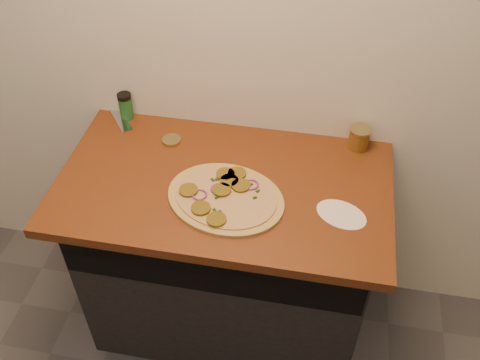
% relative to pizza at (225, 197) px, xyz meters
% --- Properties ---
extents(cabinet, '(1.10, 0.60, 0.86)m').
position_rel_pizza_xyz_m(cabinet, '(-0.02, 0.12, -0.48)').
color(cabinet, black).
rests_on(cabinet, ground).
extents(countertop, '(1.20, 0.70, 0.04)m').
position_rel_pizza_xyz_m(countertop, '(-0.02, 0.09, -0.03)').
color(countertop, '#652F13').
rests_on(countertop, cabinet).
extents(pizza, '(0.50, 0.50, 0.03)m').
position_rel_pizza_xyz_m(pizza, '(0.00, 0.00, 0.00)').
color(pizza, tan).
rests_on(pizza, countertop).
extents(chefs_knife, '(0.23, 0.29, 0.02)m').
position_rel_pizza_xyz_m(chefs_knife, '(-0.58, 0.45, -0.00)').
color(chefs_knife, '#B7BAC1').
rests_on(chefs_knife, countertop).
extents(mason_jar_lid, '(0.09, 0.09, 0.02)m').
position_rel_pizza_xyz_m(mason_jar_lid, '(-0.27, 0.27, -0.00)').
color(mason_jar_lid, tan).
rests_on(mason_jar_lid, countertop).
extents(salsa_jar, '(0.08, 0.08, 0.09)m').
position_rel_pizza_xyz_m(salsa_jar, '(0.44, 0.37, 0.03)').
color(salsa_jar, '#A72410').
rests_on(salsa_jar, countertop).
extents(spice_shaker, '(0.06, 0.06, 0.11)m').
position_rel_pizza_xyz_m(spice_shaker, '(-0.49, 0.39, 0.05)').
color(spice_shaker, '#1C5A26').
rests_on(spice_shaker, countertop).
extents(flour_spill, '(0.23, 0.23, 0.00)m').
position_rel_pizza_xyz_m(flour_spill, '(0.40, 0.00, -0.01)').
color(flour_spill, silver).
rests_on(flour_spill, countertop).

